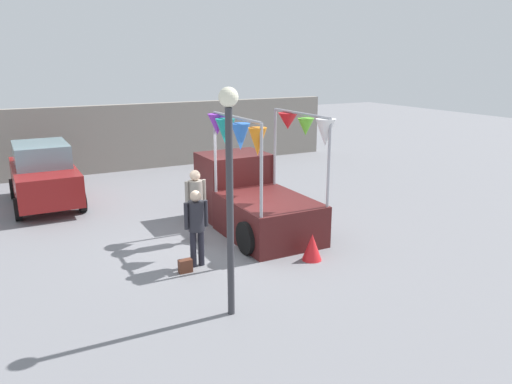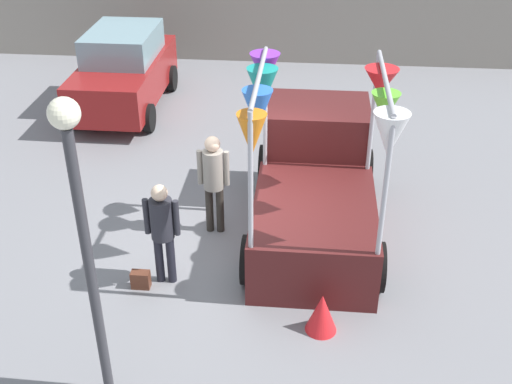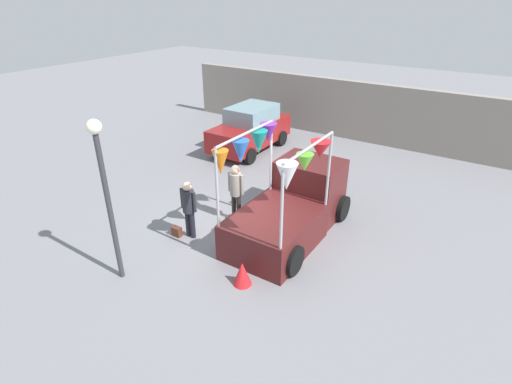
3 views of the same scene
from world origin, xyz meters
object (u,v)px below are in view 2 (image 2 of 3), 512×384
street_lamp (81,219)px  folded_kite_bundle_crimson (322,313)px  parked_car (124,70)px  handbag (141,280)px  person_customer (162,225)px  vendor_truck (315,178)px  person_vendor (214,175)px

street_lamp → folded_kite_bundle_crimson: (2.60, 1.35, -2.25)m
parked_car → folded_kite_bundle_crimson: bearing=-57.5°
parked_car → handbag: parked_car is taller
person_customer → street_lamp: (-0.24, -2.22, 1.53)m
vendor_truck → street_lamp: (-2.44, -4.05, 1.65)m
parked_car → folded_kite_bundle_crimson: 8.80m
person_vendor → person_customer: bearing=-110.9°
person_customer → street_lamp: bearing=-96.3°
vendor_truck → person_vendor: size_ratio=2.30×
street_lamp → person_customer: bearing=83.7°
vendor_truck → parked_car: bearing=134.1°
parked_car → folded_kite_bundle_crimson: parked_car is taller
person_vendor → handbag: person_vendor is taller
parked_car → person_vendor: 5.87m
person_vendor → street_lamp: 4.01m
folded_kite_bundle_crimson → street_lamp: bearing=-152.6°
parked_car → street_lamp: 9.14m
vendor_truck → person_customer: bearing=-140.2°
folded_kite_bundle_crimson → person_customer: bearing=159.5°
person_customer → street_lamp: size_ratio=0.43×
parked_car → person_vendor: parked_car is taller
folded_kite_bundle_crimson → vendor_truck: bearing=93.4°
vendor_truck → person_customer: vendor_truck is taller
vendor_truck → person_vendor: (-1.65, -0.40, 0.19)m
person_customer → handbag: (-0.35, -0.20, -0.87)m
person_customer → person_vendor: person_vendor is taller
person_customer → person_vendor: size_ratio=0.94×
handbag → person_customer: bearing=29.7°
vendor_truck → street_lamp: size_ratio=1.05×
parked_car → street_lamp: street_lamp is taller
person_customer → handbag: 0.96m
parked_car → handbag: size_ratio=14.29×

